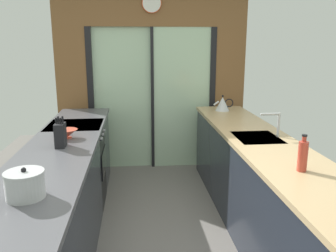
{
  "coord_description": "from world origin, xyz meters",
  "views": [
    {
      "loc": [
        -0.26,
        -2.53,
        1.79
      ],
      "look_at": [
        0.06,
        0.73,
        1.01
      ],
      "focal_mm": 37.35,
      "sensor_mm": 36.0,
      "label": 1
    }
  ],
  "objects_px": {
    "mixing_bowl": "(67,133)",
    "stock_pot": "(25,185)",
    "kettle": "(223,104)",
    "soap_bottle_far": "(303,156)",
    "knife_block": "(60,135)",
    "oven_range": "(77,165)"
  },
  "relations": [
    {
      "from": "stock_pot",
      "to": "oven_range",
      "type": "bearing_deg",
      "value": 90.57
    },
    {
      "from": "stock_pot",
      "to": "soap_bottle_far",
      "type": "relative_size",
      "value": 0.86
    },
    {
      "from": "knife_block",
      "to": "stock_pot",
      "type": "height_order",
      "value": "knife_block"
    },
    {
      "from": "knife_block",
      "to": "kettle",
      "type": "height_order",
      "value": "knife_block"
    },
    {
      "from": "oven_range",
      "to": "soap_bottle_far",
      "type": "bearing_deg",
      "value": -41.54
    },
    {
      "from": "oven_range",
      "to": "kettle",
      "type": "bearing_deg",
      "value": 19.37
    },
    {
      "from": "kettle",
      "to": "soap_bottle_far",
      "type": "distance_m",
      "value": 2.23
    },
    {
      "from": "knife_block",
      "to": "kettle",
      "type": "bearing_deg",
      "value": 39.56
    },
    {
      "from": "mixing_bowl",
      "to": "knife_block",
      "type": "relative_size",
      "value": 0.74
    },
    {
      "from": "kettle",
      "to": "soap_bottle_far",
      "type": "height_order",
      "value": "soap_bottle_far"
    },
    {
      "from": "mixing_bowl",
      "to": "stock_pot",
      "type": "bearing_deg",
      "value": -90.0
    },
    {
      "from": "oven_range",
      "to": "soap_bottle_far",
      "type": "distance_m",
      "value": 2.47
    },
    {
      "from": "mixing_bowl",
      "to": "knife_block",
      "type": "bearing_deg",
      "value": -90.0
    },
    {
      "from": "mixing_bowl",
      "to": "knife_block",
      "type": "height_order",
      "value": "knife_block"
    },
    {
      "from": "mixing_bowl",
      "to": "soap_bottle_far",
      "type": "relative_size",
      "value": 0.76
    },
    {
      "from": "knife_block",
      "to": "stock_pot",
      "type": "distance_m",
      "value": 1.01
    },
    {
      "from": "knife_block",
      "to": "stock_pot",
      "type": "xyz_separation_m",
      "value": [
        -0.0,
        -1.01,
        -0.03
      ]
    },
    {
      "from": "stock_pot",
      "to": "mixing_bowl",
      "type": "bearing_deg",
      "value": 90.0
    },
    {
      "from": "oven_range",
      "to": "knife_block",
      "type": "distance_m",
      "value": 1.01
    },
    {
      "from": "oven_range",
      "to": "kettle",
      "type": "relative_size",
      "value": 3.45
    },
    {
      "from": "kettle",
      "to": "soap_bottle_far",
      "type": "relative_size",
      "value": 1.02
    },
    {
      "from": "knife_block",
      "to": "mixing_bowl",
      "type": "bearing_deg",
      "value": 90.0
    }
  ]
}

